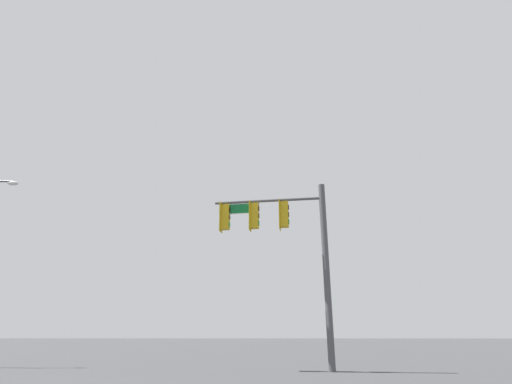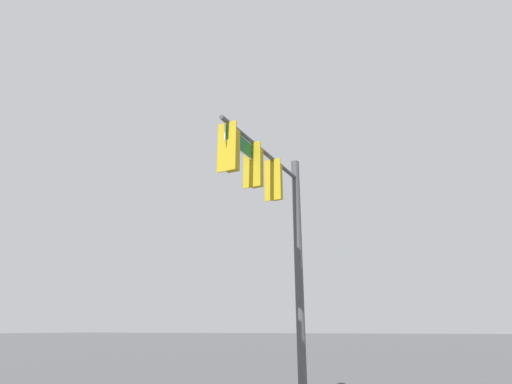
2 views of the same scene
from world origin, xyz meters
name	(u,v)px [view 1 (image 1 of 2)]	position (x,y,z in m)	size (l,w,h in m)	color
signal_pole_near	(287,240)	(-7.05, -8.55, 5.05)	(4.82, 0.88, 7.43)	#47474C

